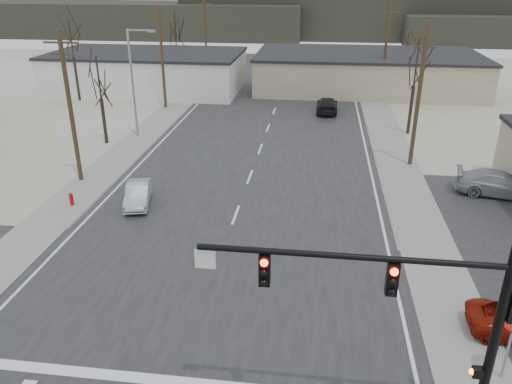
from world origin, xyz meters
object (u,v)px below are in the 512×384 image
traffic_signal_mast (429,309)px  fire_hydrant (71,199)px  car_far_a (327,105)px  car_far_b (261,57)px  sedan_crossing (138,194)px  car_parked_silver (500,184)px

traffic_signal_mast → fire_hydrant: 23.39m
car_far_a → car_far_b: car_far_a is taller
traffic_signal_mast → car_far_b: size_ratio=2.25×
fire_hydrant → sedan_crossing: sedan_crossing is taller
traffic_signal_mast → car_parked_silver: size_ratio=1.68×
traffic_signal_mast → sedan_crossing: size_ratio=2.29×
fire_hydrant → car_far_a: size_ratio=0.17×
car_far_b → car_parked_silver: size_ratio=0.75×
car_parked_silver → sedan_crossing: bearing=111.9°
car_far_a → fire_hydrant: bearing=57.8°
fire_hydrant → car_far_b: 54.46m
car_far_a → car_parked_silver: bearing=119.9°
traffic_signal_mast → car_far_a: traffic_signal_mast is taller
traffic_signal_mast → car_far_a: size_ratio=1.77×
fire_hydrant → car_parked_silver: 26.94m
sedan_crossing → car_parked_silver: car_parked_silver is taller
sedan_crossing → car_far_a: size_ratio=0.77×
traffic_signal_mast → sedan_crossing: bearing=133.3°
sedan_crossing → car_far_a: bearing=50.2°
car_far_a → car_far_b: 31.60m
fire_hydrant → sedan_crossing: size_ratio=0.22×
fire_hydrant → car_far_a: bearing=57.4°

